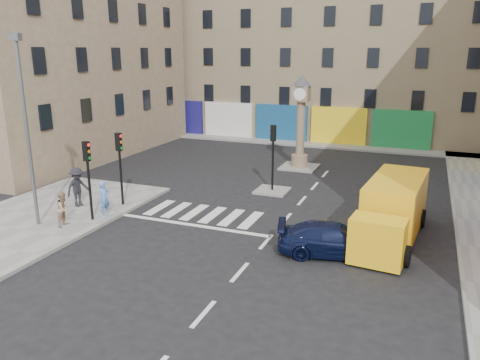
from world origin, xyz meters
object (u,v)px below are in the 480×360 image
Objects in this scene: traffic_light_left_near at (88,168)px; yellow_van at (392,210)px; traffic_light_island at (273,147)px; pedestrian_dark at (78,187)px; lamp_post at (26,122)px; navy_sedan at (334,240)px; traffic_light_left_far at (120,157)px; pedestrian_tan at (64,209)px; pedestrian_blue at (104,199)px; clock_pillar at (301,116)px.

traffic_light_left_near reaches higher than yellow_van.
traffic_light_island reaches higher than pedestrian_dark.
lamp_post is 1.89× the size of navy_sedan.
traffic_light_left_far is 0.84× the size of navy_sedan.
traffic_light_island is 0.84× the size of navy_sedan.
traffic_light_island is 2.33× the size of pedestrian_tan.
traffic_light_left_near is at bearing 36.38° from lamp_post.
traffic_light_left_near is 1.86× the size of pedestrian_dark.
pedestrian_blue reaches higher than pedestrian_tan.
yellow_van is at bearing -75.70° from pedestrian_tan.
traffic_light_island is at bearing -90.00° from clock_pillar.
navy_sedan is 13.07m from pedestrian_dark.
pedestrian_blue is 2.32m from pedestrian_dark.
navy_sedan is at bearing -80.73° from pedestrian_dark.
clock_pillar is at bearing 128.35° from yellow_van.
pedestrian_dark is (-14.98, -1.90, -0.09)m from yellow_van.
lamp_post reaches higher than traffic_light_island.
pedestrian_tan is (-6.91, -14.88, -2.61)m from clock_pillar.
pedestrian_dark reaches higher than navy_sedan.
lamp_post reaches higher than pedestrian_blue.
pedestrian_tan is (1.29, 0.31, -3.85)m from lamp_post.
traffic_light_island reaches higher than pedestrian_blue.
clock_pillar reaches higher than pedestrian_tan.
yellow_van is (13.10, 3.25, -1.39)m from traffic_light_left_near.
clock_pillar is at bearing 61.06° from traffic_light_left_far.
traffic_light_island is at bearing 19.90° from navy_sedan.
clock_pillar is at bearing -28.16° from pedestrian_tan.
pedestrian_tan is (-13.71, -4.33, -0.29)m from yellow_van.
navy_sedan is (4.86, -13.22, -2.91)m from clock_pillar.
pedestrian_blue is at bearing -80.65° from traffic_light_left_far.
lamp_post is 1.36× the size of clock_pillar.
traffic_light_left_near is at bearing -160.53° from yellow_van.
traffic_light_island is 0.61× the size of clock_pillar.
yellow_van is (6.80, -4.55, -1.36)m from traffic_light_island.
yellow_van is (1.94, 2.67, 0.59)m from navy_sedan.
pedestrian_blue is at bearing -129.72° from traffic_light_island.
lamp_post is at bearing -143.62° from traffic_light_left_near.
traffic_light_left_far is 13.20m from yellow_van.
lamp_post is at bearing -116.57° from traffic_light_left_far.
lamp_post reaches higher than traffic_light_left_far.
traffic_light_left_near is 1.74m from pedestrian_blue.
pedestrian_blue is at bearing -114.42° from clock_pillar.
clock_pillar is 16.62m from pedestrian_tan.
traffic_light_left_near is at bearing -32.72° from pedestrian_tan.
pedestrian_tan is 2.75m from pedestrian_dark.
traffic_light_left_far is at bearing 66.70° from navy_sedan.
traffic_light_left_far is 3.92m from pedestrian_tan.
yellow_van reaches higher than navy_sedan.
traffic_light_island is (6.30, 7.80, -0.03)m from traffic_light_left_near.
lamp_post is 4.80m from pedestrian_blue.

